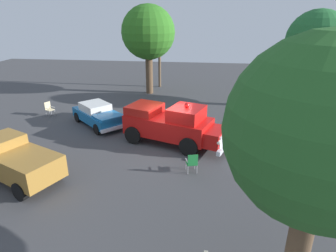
{
  "coord_description": "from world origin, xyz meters",
  "views": [
    {
      "loc": [
        14.84,
        1.91,
        7.16
      ],
      "look_at": [
        -0.56,
        -0.08,
        1.03
      ],
      "focal_mm": 30.88,
      "sensor_mm": 36.0,
      "label": 1
    }
  ],
  "objects_px": {
    "classic_hot_rod": "(98,114)",
    "spectator_standing": "(240,135)",
    "lawn_chair_by_car": "(49,108)",
    "lawn_chair_spare": "(192,162)",
    "lawn_chair_near_truck": "(159,119)",
    "oak_tree_right": "(322,134)",
    "spectator_seated": "(158,118)",
    "oak_tree_left": "(148,33)",
    "utility_pole": "(159,48)",
    "traffic_cone": "(180,120)",
    "vintage_fire_truck": "(172,124)",
    "oak_tree_distant": "(317,41)",
    "parked_pickup": "(14,160)"
  },
  "relations": [
    {
      "from": "lawn_chair_near_truck",
      "to": "spectator_seated",
      "type": "relative_size",
      "value": 0.79
    },
    {
      "from": "vintage_fire_truck",
      "to": "lawn_chair_near_truck",
      "type": "relative_size",
      "value": 6.21
    },
    {
      "from": "lawn_chair_by_car",
      "to": "oak_tree_right",
      "type": "distance_m",
      "value": 19.52
    },
    {
      "from": "classic_hot_rod",
      "to": "spectator_standing",
      "type": "height_order",
      "value": "spectator_standing"
    },
    {
      "from": "vintage_fire_truck",
      "to": "oak_tree_distant",
      "type": "bearing_deg",
      "value": 129.45
    },
    {
      "from": "classic_hot_rod",
      "to": "spectator_standing",
      "type": "relative_size",
      "value": 2.67
    },
    {
      "from": "parked_pickup",
      "to": "spectator_standing",
      "type": "bearing_deg",
      "value": 112.1
    },
    {
      "from": "lawn_chair_by_car",
      "to": "lawn_chair_spare",
      "type": "distance_m",
      "value": 12.95
    },
    {
      "from": "utility_pole",
      "to": "oak_tree_right",
      "type": "bearing_deg",
      "value": 17.1
    },
    {
      "from": "classic_hot_rod",
      "to": "utility_pole",
      "type": "distance_m",
      "value": 11.93
    },
    {
      "from": "vintage_fire_truck",
      "to": "lawn_chair_near_truck",
      "type": "bearing_deg",
      "value": -154.92
    },
    {
      "from": "lawn_chair_near_truck",
      "to": "spectator_seated",
      "type": "bearing_deg",
      "value": -107.43
    },
    {
      "from": "utility_pole",
      "to": "lawn_chair_spare",
      "type": "bearing_deg",
      "value": 13.95
    },
    {
      "from": "traffic_cone",
      "to": "oak_tree_left",
      "type": "bearing_deg",
      "value": -155.41
    },
    {
      "from": "spectator_standing",
      "to": "lawn_chair_by_car",
      "type": "bearing_deg",
      "value": -107.7
    },
    {
      "from": "spectator_standing",
      "to": "oak_tree_right",
      "type": "xyz_separation_m",
      "value": [
        8.84,
        0.44,
        3.84
      ]
    },
    {
      "from": "spectator_seated",
      "to": "oak_tree_left",
      "type": "bearing_deg",
      "value": -165.8
    },
    {
      "from": "lawn_chair_by_car",
      "to": "utility_pole",
      "type": "height_order",
      "value": "utility_pole"
    },
    {
      "from": "lawn_chair_by_car",
      "to": "spectator_standing",
      "type": "xyz_separation_m",
      "value": [
        4.27,
        13.39,
        0.37
      ]
    },
    {
      "from": "lawn_chair_near_truck",
      "to": "spectator_standing",
      "type": "bearing_deg",
      "value": 59.63
    },
    {
      "from": "oak_tree_left",
      "to": "traffic_cone",
      "type": "distance_m",
      "value": 10.04
    },
    {
      "from": "vintage_fire_truck",
      "to": "parked_pickup",
      "type": "height_order",
      "value": "vintage_fire_truck"
    },
    {
      "from": "oak_tree_left",
      "to": "classic_hot_rod",
      "type": "bearing_deg",
      "value": -12.31
    },
    {
      "from": "lawn_chair_spare",
      "to": "oak_tree_left",
      "type": "relative_size",
      "value": 0.13
    },
    {
      "from": "lawn_chair_near_truck",
      "to": "spectator_standing",
      "type": "distance_m",
      "value": 5.68
    },
    {
      "from": "vintage_fire_truck",
      "to": "oak_tree_right",
      "type": "distance_m",
      "value": 10.95
    },
    {
      "from": "spectator_standing",
      "to": "oak_tree_left",
      "type": "bearing_deg",
      "value": -148.03
    },
    {
      "from": "parked_pickup",
      "to": "traffic_cone",
      "type": "distance_m",
      "value": 10.43
    },
    {
      "from": "classic_hot_rod",
      "to": "oak_tree_distant",
      "type": "xyz_separation_m",
      "value": [
        -5.81,
        15.13,
        4.41
      ]
    },
    {
      "from": "lawn_chair_by_car",
      "to": "traffic_cone",
      "type": "xyz_separation_m",
      "value": [
        0.58,
        9.78,
        -0.28
      ]
    },
    {
      "from": "vintage_fire_truck",
      "to": "lawn_chair_by_car",
      "type": "relative_size",
      "value": 6.21
    },
    {
      "from": "lawn_chair_near_truck",
      "to": "oak_tree_right",
      "type": "distance_m",
      "value": 13.53
    },
    {
      "from": "parked_pickup",
      "to": "traffic_cone",
      "type": "xyz_separation_m",
      "value": [
        -7.91,
        6.77,
        -0.68
      ]
    },
    {
      "from": "spectator_standing",
      "to": "traffic_cone",
      "type": "xyz_separation_m",
      "value": [
        -3.69,
        -3.61,
        -0.66
      ]
    },
    {
      "from": "lawn_chair_by_car",
      "to": "parked_pickup",
      "type": "bearing_deg",
      "value": 19.52
    },
    {
      "from": "oak_tree_right",
      "to": "oak_tree_left",
      "type": "bearing_deg",
      "value": -159.46
    },
    {
      "from": "oak_tree_right",
      "to": "oak_tree_distant",
      "type": "bearing_deg",
      "value": 162.25
    },
    {
      "from": "lawn_chair_by_car",
      "to": "spectator_seated",
      "type": "xyz_separation_m",
      "value": [
        1.37,
        8.38,
        0.11
      ]
    },
    {
      "from": "classic_hot_rod",
      "to": "lawn_chair_spare",
      "type": "relative_size",
      "value": 4.38
    },
    {
      "from": "vintage_fire_truck",
      "to": "utility_pole",
      "type": "relative_size",
      "value": 0.85
    },
    {
      "from": "lawn_chair_by_car",
      "to": "lawn_chair_spare",
      "type": "height_order",
      "value": "same"
    },
    {
      "from": "vintage_fire_truck",
      "to": "spectator_seated",
      "type": "distance_m",
      "value": 2.66
    },
    {
      "from": "classic_hot_rod",
      "to": "oak_tree_distant",
      "type": "relative_size",
      "value": 0.6
    },
    {
      "from": "classic_hot_rod",
      "to": "oak_tree_left",
      "type": "xyz_separation_m",
      "value": [
        -8.65,
        1.89,
        4.72
      ]
    },
    {
      "from": "oak_tree_left",
      "to": "oak_tree_distant",
      "type": "distance_m",
      "value": 13.55
    },
    {
      "from": "oak_tree_right",
      "to": "oak_tree_distant",
      "type": "distance_m",
      "value": 18.42
    },
    {
      "from": "classic_hot_rod",
      "to": "lawn_chair_spare",
      "type": "bearing_deg",
      "value": 50.08
    },
    {
      "from": "utility_pole",
      "to": "traffic_cone",
      "type": "height_order",
      "value": "utility_pole"
    },
    {
      "from": "vintage_fire_truck",
      "to": "lawn_chair_spare",
      "type": "relative_size",
      "value": 6.21
    },
    {
      "from": "lawn_chair_spare",
      "to": "spectator_seated",
      "type": "xyz_separation_m",
      "value": [
        -5.57,
        -2.56,
        0.11
      ]
    }
  ]
}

